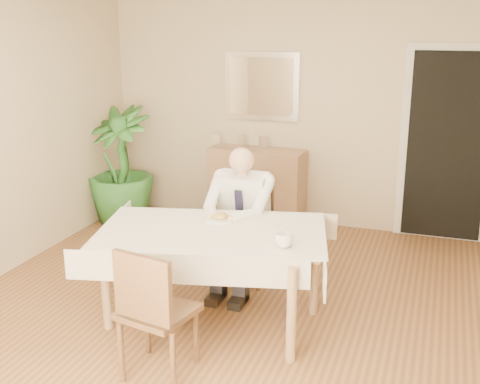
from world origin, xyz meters
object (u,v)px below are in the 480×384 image
(coffee_mug, at_px, (284,240))
(seated_man, at_px, (238,214))
(chair_near, at_px, (152,307))
(potted_palm, at_px, (120,166))
(sideboard, at_px, (257,186))
(chair_far, at_px, (248,227))
(dining_table, at_px, (212,241))

(coffee_mug, bearing_deg, seated_man, 128.58)
(chair_near, relative_size, coffee_mug, 7.23)
(chair_near, xyz_separation_m, coffee_mug, (0.68, 0.70, 0.29))
(potted_palm, bearing_deg, sideboard, 18.25)
(chair_far, height_order, chair_near, chair_near)
(coffee_mug, bearing_deg, chair_far, 120.07)
(seated_man, height_order, coffee_mug, seated_man)
(dining_table, xyz_separation_m, sideboard, (-0.38, 2.37, -0.23))
(dining_table, height_order, coffee_mug, coffee_mug)
(chair_near, xyz_separation_m, potted_palm, (-1.79, 2.74, 0.16))
(chair_near, bearing_deg, dining_table, 96.81)
(chair_far, xyz_separation_m, coffee_mug, (0.60, -1.03, 0.32))
(chair_far, distance_m, seated_man, 0.35)
(dining_table, relative_size, chair_far, 2.26)
(chair_far, bearing_deg, potted_palm, 153.70)
(coffee_mug, xyz_separation_m, sideboard, (-0.98, 2.53, -0.37))
(sideboard, bearing_deg, seated_man, -73.28)
(chair_far, xyz_separation_m, potted_palm, (-1.86, 1.01, 0.19))
(dining_table, height_order, sideboard, sideboard)
(coffee_mug, distance_m, potted_palm, 3.20)
(sideboard, bearing_deg, chair_far, -71.06)
(dining_table, relative_size, chair_near, 2.13)
(chair_far, distance_m, coffee_mug, 1.24)
(coffee_mug, bearing_deg, potted_palm, 140.36)
(chair_near, xyz_separation_m, seated_man, (0.08, 1.45, 0.18))
(seated_man, bearing_deg, chair_near, -93.07)
(chair_near, relative_size, potted_palm, 0.68)
(chair_far, height_order, potted_palm, potted_palm)
(potted_palm, bearing_deg, chair_far, -28.34)
(chair_far, bearing_deg, seated_man, -87.96)
(coffee_mug, distance_m, sideboard, 2.74)
(dining_table, distance_m, sideboard, 2.41)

